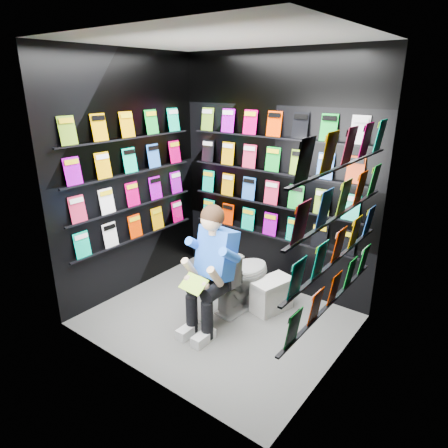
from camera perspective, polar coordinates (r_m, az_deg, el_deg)
The scene contains 14 objects.
floor at distance 4.16m, azimuth -0.90°, elevation -13.47°, with size 2.40×2.40×0.00m, color #5C5D5A.
ceiling at distance 3.50m, azimuth -1.15°, elevation 25.01°, with size 2.40×2.40×0.00m, color white.
wall_back at distance 4.42m, azimuth 7.08°, elevation 6.80°, with size 2.40×0.04×2.60m, color black.
wall_front at distance 2.94m, azimuth -13.17°, elevation -0.27°, with size 2.40×0.04×2.60m, color black.
wall_left at distance 4.44m, azimuth -13.36°, elevation 6.46°, with size 0.04×2.00×2.60m, color black.
wall_right at distance 3.06m, azimuth 16.96°, elevation 0.19°, with size 0.04×2.00×2.60m, color black.
comics_back at distance 4.40m, azimuth 6.88°, elevation 6.79°, with size 2.10×0.06×1.37m, color red, non-canonical shape.
comics_left at distance 4.42m, azimuth -13.11°, elevation 6.48°, with size 0.06×1.70×1.37m, color red, non-canonical shape.
comics_right at distance 3.07m, azimuth 16.45°, elevation 0.39°, with size 0.06×1.70×1.37m, color red, non-canonical shape.
toilet at distance 4.20m, azimuth 2.35°, elevation -7.35°, with size 0.42×0.75×0.73m, color silver.
longbox at distance 4.27m, azimuth 6.83°, elevation -10.19°, with size 0.23×0.42×0.32m, color silver.
longbox_lid at distance 4.19m, azimuth 6.93°, elevation -8.12°, with size 0.25×0.44×0.03m, color silver.
reader at distance 3.76m, azimuth -0.91°, elevation -4.27°, with size 0.49×0.71×1.32m, color blue, non-canonical shape.
held_comic at distance 3.59m, azimuth -4.37°, elevation -8.53°, with size 0.25×0.01×0.17m, color green.
Camera 1 is at (2.16, -2.73, 2.28)m, focal length 32.00 mm.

